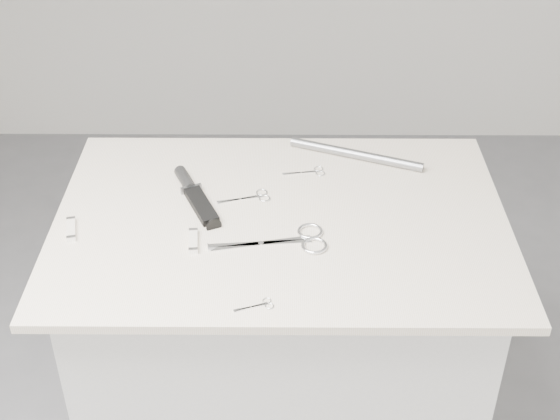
{
  "coord_description": "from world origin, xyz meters",
  "views": [
    {
      "loc": [
        0.01,
        -1.4,
        1.92
      ],
      "look_at": [
        -0.0,
        0.03,
        0.92
      ],
      "focal_mm": 50.0,
      "sensor_mm": 36.0,
      "label": 1
    }
  ],
  "objects_px": {
    "tiny_scissors": "(259,306)",
    "sheathed_knife": "(194,193)",
    "plinth": "(281,367)",
    "pocket_knife_b": "(193,241)",
    "large_shears": "(294,240)",
    "embroidery_scissors_a": "(253,197)",
    "metal_rail": "(356,154)",
    "embroidery_scissors_b": "(311,172)",
    "pocket_knife_a": "(71,229)"
  },
  "relations": [
    {
      "from": "plinth",
      "to": "pocket_knife_a",
      "type": "relative_size",
      "value": 11.14
    },
    {
      "from": "large_shears",
      "to": "pocket_knife_a",
      "type": "bearing_deg",
      "value": 167.41
    },
    {
      "from": "large_shears",
      "to": "embroidery_scissors_a",
      "type": "xyz_separation_m",
      "value": [
        -0.09,
        0.17,
        -0.0
      ]
    },
    {
      "from": "embroidery_scissors_a",
      "to": "metal_rail",
      "type": "height_order",
      "value": "metal_rail"
    },
    {
      "from": "embroidery_scissors_b",
      "to": "pocket_knife_a",
      "type": "relative_size",
      "value": 1.27
    },
    {
      "from": "embroidery_scissors_b",
      "to": "metal_rail",
      "type": "bearing_deg",
      "value": 21.73
    },
    {
      "from": "embroidery_scissors_b",
      "to": "tiny_scissors",
      "type": "distance_m",
      "value": 0.49
    },
    {
      "from": "tiny_scissors",
      "to": "pocket_knife_a",
      "type": "relative_size",
      "value": 0.96
    },
    {
      "from": "large_shears",
      "to": "tiny_scissors",
      "type": "distance_m",
      "value": 0.21
    },
    {
      "from": "large_shears",
      "to": "metal_rail",
      "type": "xyz_separation_m",
      "value": [
        0.16,
        0.34,
        0.01
      ]
    },
    {
      "from": "large_shears",
      "to": "metal_rail",
      "type": "distance_m",
      "value": 0.38
    },
    {
      "from": "pocket_knife_a",
      "to": "metal_rail",
      "type": "distance_m",
      "value": 0.71
    },
    {
      "from": "large_shears",
      "to": "embroidery_scissors_a",
      "type": "bearing_deg",
      "value": 110.56
    },
    {
      "from": "plinth",
      "to": "tiny_scissors",
      "type": "bearing_deg",
      "value": -97.97
    },
    {
      "from": "pocket_knife_a",
      "to": "embroidery_scissors_a",
      "type": "bearing_deg",
      "value": -84.04
    },
    {
      "from": "large_shears",
      "to": "sheathed_knife",
      "type": "distance_m",
      "value": 0.28
    },
    {
      "from": "embroidery_scissors_a",
      "to": "metal_rail",
      "type": "bearing_deg",
      "value": 19.51
    },
    {
      "from": "plinth",
      "to": "pocket_knife_a",
      "type": "xyz_separation_m",
      "value": [
        -0.45,
        -0.06,
        0.47
      ]
    },
    {
      "from": "sheathed_knife",
      "to": "tiny_scissors",
      "type": "bearing_deg",
      "value": 179.41
    },
    {
      "from": "plinth",
      "to": "sheathed_knife",
      "type": "bearing_deg",
      "value": 158.04
    },
    {
      "from": "plinth",
      "to": "pocket_knife_b",
      "type": "bearing_deg",
      "value": -152.69
    },
    {
      "from": "plinth",
      "to": "pocket_knife_a",
      "type": "height_order",
      "value": "pocket_knife_a"
    },
    {
      "from": "embroidery_scissors_b",
      "to": "tiny_scissors",
      "type": "bearing_deg",
      "value": -112.18
    },
    {
      "from": "embroidery_scissors_b",
      "to": "sheathed_knife",
      "type": "distance_m",
      "value": 0.29
    },
    {
      "from": "tiny_scissors",
      "to": "large_shears",
      "type": "bearing_deg",
      "value": 52.14
    },
    {
      "from": "embroidery_scissors_b",
      "to": "pocket_knife_a",
      "type": "bearing_deg",
      "value": -164.34
    },
    {
      "from": "embroidery_scissors_b",
      "to": "pocket_knife_a",
      "type": "distance_m",
      "value": 0.57
    },
    {
      "from": "plinth",
      "to": "large_shears",
      "type": "distance_m",
      "value": 0.48
    },
    {
      "from": "embroidery_scissors_b",
      "to": "pocket_knife_b",
      "type": "bearing_deg",
      "value": -141.32
    },
    {
      "from": "embroidery_scissors_a",
      "to": "tiny_scissors",
      "type": "height_order",
      "value": "same"
    },
    {
      "from": "tiny_scissors",
      "to": "sheathed_knife",
      "type": "xyz_separation_m",
      "value": [
        -0.16,
        0.37,
        0.01
      ]
    },
    {
      "from": "embroidery_scissors_b",
      "to": "embroidery_scissors_a",
      "type": "bearing_deg",
      "value": -150.02
    },
    {
      "from": "pocket_knife_a",
      "to": "pocket_knife_b",
      "type": "height_order",
      "value": "same"
    },
    {
      "from": "metal_rail",
      "to": "large_shears",
      "type": "bearing_deg",
      "value": -114.45
    },
    {
      "from": "plinth",
      "to": "embroidery_scissors_b",
      "type": "xyz_separation_m",
      "value": [
        0.07,
        0.19,
        0.47
      ]
    },
    {
      "from": "metal_rail",
      "to": "pocket_knife_a",
      "type": "bearing_deg",
      "value": -154.16
    },
    {
      "from": "sheathed_knife",
      "to": "metal_rail",
      "type": "height_order",
      "value": "same"
    },
    {
      "from": "large_shears",
      "to": "metal_rail",
      "type": "bearing_deg",
      "value": 57.01
    },
    {
      "from": "sheathed_knife",
      "to": "pocket_knife_a",
      "type": "bearing_deg",
      "value": 94.67
    },
    {
      "from": "tiny_scissors",
      "to": "metal_rail",
      "type": "distance_m",
      "value": 0.59
    },
    {
      "from": "large_shears",
      "to": "embroidery_scissors_b",
      "type": "xyz_separation_m",
      "value": [
        0.04,
        0.27,
        -0.0
      ]
    },
    {
      "from": "large_shears",
      "to": "pocket_knife_a",
      "type": "distance_m",
      "value": 0.48
    },
    {
      "from": "pocket_knife_b",
      "to": "embroidery_scissors_a",
      "type": "bearing_deg",
      "value": -40.32
    },
    {
      "from": "plinth",
      "to": "tiny_scissors",
      "type": "distance_m",
      "value": 0.56
    },
    {
      "from": "embroidery_scissors_a",
      "to": "tiny_scissors",
      "type": "relative_size",
      "value": 1.58
    },
    {
      "from": "embroidery_scissors_a",
      "to": "embroidery_scissors_b",
      "type": "relative_size",
      "value": 1.19
    },
    {
      "from": "large_shears",
      "to": "embroidery_scissors_b",
      "type": "relative_size",
      "value": 2.42
    },
    {
      "from": "plinth",
      "to": "tiny_scissors",
      "type": "xyz_separation_m",
      "value": [
        -0.04,
        -0.29,
        0.47
      ]
    },
    {
      "from": "pocket_knife_b",
      "to": "metal_rail",
      "type": "bearing_deg",
      "value": -51.83
    },
    {
      "from": "sheathed_knife",
      "to": "pocket_knife_a",
      "type": "height_order",
      "value": "sheathed_knife"
    }
  ]
}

